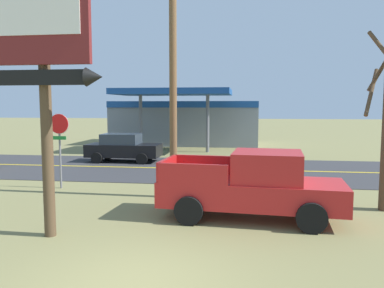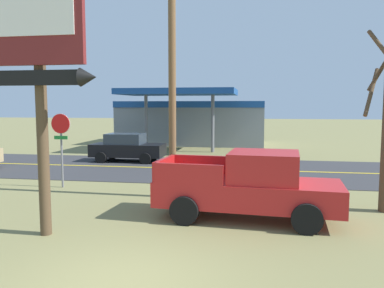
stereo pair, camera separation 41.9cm
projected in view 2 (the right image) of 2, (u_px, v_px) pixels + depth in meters
name	position (u px, v px, depth m)	size (l,w,h in m)	color
ground_plane	(120.00, 284.00, 7.10)	(180.00, 180.00, 0.00)	olive
road_asphalt	(208.00, 169.00, 19.86)	(140.00, 8.00, 0.02)	#333335
road_centre_line	(208.00, 169.00, 19.86)	(126.00, 0.20, 0.01)	gold
motel_sign	(39.00, 56.00, 9.29)	(2.79, 0.54, 6.50)	brown
stop_sign	(61.00, 137.00, 15.32)	(0.80, 0.08, 2.95)	slate
utility_pole	(172.00, 48.00, 13.36)	(1.79, 0.26, 9.87)	brown
gas_station	(192.00, 121.00, 32.97)	(12.00, 11.50, 4.40)	gray
pickup_red_parked_on_lawn	(250.00, 186.00, 11.11)	(5.34, 2.56, 1.96)	red
car_black_mid_lane	(127.00, 147.00, 22.56)	(4.20, 2.00, 1.64)	black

